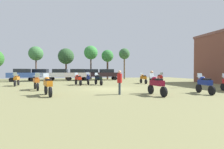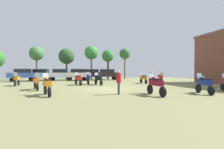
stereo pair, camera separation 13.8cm
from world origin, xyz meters
The scene contains 24 objects.
ground_plane centered at (0.00, 0.00, 0.01)m, with size 44.00×52.00×0.02m.
motorcycle_1 centered at (-9.29, 5.66, 0.76)m, with size 0.62×2.28×1.51m.
motorcycle_2 centered at (-6.35, 0.64, 0.76)m, with size 0.88×2.20×1.50m.
motorcycle_3 centered at (2.22, -4.81, 0.76)m, with size 0.62×2.22×1.50m.
motorcycle_4 centered at (-0.24, 4.89, 0.73)m, with size 0.79×2.14×1.45m.
motorcycle_5 centered at (-1.37, 5.81, 0.75)m, with size 0.62×2.16×1.50m.
motorcycle_7 centered at (8.33, 5.75, 0.76)m, with size 0.76×2.25×1.50m.
motorcycle_9 centered at (-4.92, -3.33, 0.75)m, with size 0.83×2.08×1.49m.
motorcycle_10 centered at (5.86, 5.68, 0.73)m, with size 0.62×2.14×1.44m.
motorcycle_11 centered at (6.02, -4.85, 0.74)m, with size 0.63×2.11×1.48m.
motorcycle_12 centered at (-2.60, 5.14, 0.74)m, with size 0.83×2.21×1.47m.
car_1 centered at (-2.26, 14.86, 1.19)m, with size 4.49×2.32×2.00m.
car_2 centered at (-5.18, 15.37, 1.19)m, with size 4.52×2.41×2.00m.
car_3 centered at (-10.87, 14.37, 1.19)m, with size 4.49×2.33×2.00m.
car_4 centered at (3.00, 15.67, 1.19)m, with size 4.41×2.08×2.00m.
car_5 centered at (0.28, 16.26, 1.19)m, with size 4.46×2.24×2.00m.
car_6 centered at (-8.49, 16.35, 1.19)m, with size 4.56×2.57×2.00m.
person_1 centered at (-0.10, -3.82, 1.01)m, with size 0.39×0.39×1.69m.
person_2 centered at (2.38, -3.76, 0.99)m, with size 0.44×0.44×1.67m.
tree_2 centered at (0.46, 18.89, 5.29)m, with size 2.72×2.72×6.68m.
tree_3 centered at (-9.83, 19.72, 4.96)m, with size 2.68×2.68×6.33m.
tree_4 centered at (3.73, 18.39, 4.62)m, with size 2.39×2.39×5.90m.
tree_5 centered at (7.26, 18.39, 5.12)m, with size 2.22×2.22×6.30m.
tree_6 centered at (-4.32, 19.15, 4.51)m, with size 3.05×3.05×6.04m.
Camera 1 is at (-3.43, -15.45, 1.66)m, focal length 27.71 mm.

